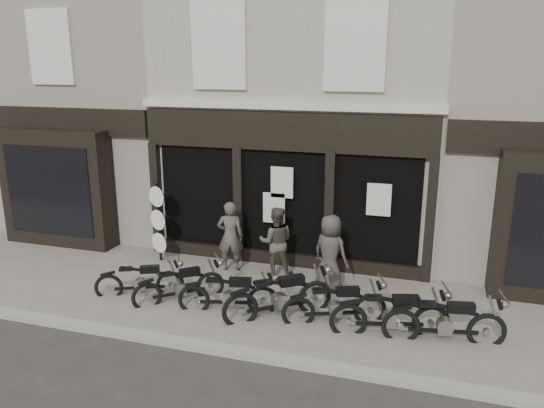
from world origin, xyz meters
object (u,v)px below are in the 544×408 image
(man_centre, at_px, (276,242))
(man_right, at_px, (330,252))
(motorcycle_1, at_px, (180,288))
(motorcycle_3, at_px, (280,300))
(motorcycle_4, at_px, (336,308))
(motorcycle_2, at_px, (230,297))
(motorcycle_5, at_px, (391,318))
(man_left, at_px, (230,236))
(motorcycle_6, at_px, (445,325))
(motorcycle_0, at_px, (141,283))
(advert_sign_post, at_px, (159,226))

(man_centre, xyz_separation_m, man_right, (1.36, -0.37, 0.01))
(man_centre, bearing_deg, motorcycle_1, 35.16)
(motorcycle_3, xyz_separation_m, motorcycle_4, (1.11, 0.09, -0.05))
(motorcycle_4, relative_size, man_centre, 1.17)
(motorcycle_2, bearing_deg, motorcycle_5, -14.92)
(motorcycle_4, relative_size, motorcycle_5, 0.89)
(motorcycle_3, xyz_separation_m, man_left, (-1.82, 1.96, 0.53))
(motorcycle_6, distance_m, man_centre, 4.35)
(motorcycle_1, distance_m, man_centre, 2.51)
(motorcycle_0, bearing_deg, advert_sign_post, 82.29)
(motorcycle_0, bearing_deg, motorcycle_4, -24.44)
(motorcycle_0, distance_m, motorcycle_6, 6.34)
(motorcycle_2, bearing_deg, man_centre, 64.60)
(motorcycle_2, relative_size, man_right, 1.19)
(motorcycle_0, xyz_separation_m, man_centre, (2.52, 1.87, 0.59))
(motorcycle_4, height_order, motorcycle_5, motorcycle_5)
(motorcycle_3, xyz_separation_m, motorcycle_6, (3.15, -0.07, -0.02))
(motorcycle_0, bearing_deg, motorcycle_2, -28.64)
(motorcycle_1, xyz_separation_m, man_left, (0.41, 1.89, 0.60))
(motorcycle_4, xyz_separation_m, advert_sign_post, (-4.88, 1.91, 0.64))
(man_left, bearing_deg, motorcycle_4, 134.66)
(motorcycle_4, xyz_separation_m, motorcycle_5, (1.08, -0.17, 0.03))
(motorcycle_0, height_order, advert_sign_post, advert_sign_post)
(motorcycle_2, bearing_deg, advert_sign_post, 127.99)
(motorcycle_2, height_order, man_right, man_right)
(motorcycle_1, height_order, man_centre, man_centre)
(motorcycle_4, height_order, advert_sign_post, advert_sign_post)
(motorcycle_0, relative_size, advert_sign_post, 0.84)
(motorcycle_1, relative_size, man_right, 0.97)
(motorcycle_1, bearing_deg, man_right, -13.78)
(motorcycle_2, height_order, motorcycle_5, motorcycle_5)
(motorcycle_5, relative_size, man_right, 1.29)
(motorcycle_3, bearing_deg, motorcycle_4, -33.57)
(man_left, relative_size, advert_sign_post, 0.80)
(motorcycle_6, relative_size, man_centre, 1.31)
(man_right, bearing_deg, man_left, 12.88)
(motorcycle_6, bearing_deg, man_left, 147.34)
(motorcycle_0, xyz_separation_m, motorcycle_2, (2.14, -0.15, 0.03))
(man_left, xyz_separation_m, man_right, (2.52, -0.38, -0.01))
(motorcycle_0, xyz_separation_m, motorcycle_6, (6.34, -0.15, 0.06))
(motorcycle_3, height_order, motorcycle_6, motorcycle_3)
(motorcycle_2, xyz_separation_m, man_left, (-0.78, 2.03, 0.58))
(motorcycle_2, bearing_deg, man_right, 28.81)
(motorcycle_5, xyz_separation_m, man_right, (-1.50, 1.67, 0.55))
(motorcycle_2, relative_size, man_left, 1.18)
(motorcycle_6, bearing_deg, motorcycle_1, 168.08)
(motorcycle_0, distance_m, man_left, 2.40)
(motorcycle_2, height_order, motorcycle_6, motorcycle_6)
(advert_sign_post, bearing_deg, motorcycle_4, -3.41)
(man_right, bearing_deg, motorcycle_4, 127.10)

